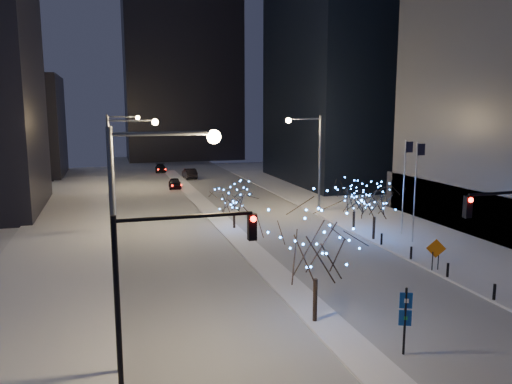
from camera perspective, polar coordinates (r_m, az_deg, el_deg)
name	(u,v)px	position (r m, az deg, el deg)	size (l,w,h in m)	color
ground	(365,363)	(22.86, 12.37, -18.51)	(160.00, 160.00, 0.00)	white
road	(207,208)	(54.56, -5.62, -1.87)	(20.00, 130.00, 0.02)	#9EA2AB
median	(217,217)	(49.75, -4.52, -2.87)	(2.00, 80.00, 0.15)	silver
east_sidewalk	(406,230)	(46.38, 16.73, -4.15)	(10.00, 90.00, 0.15)	silver
west_sidewalk	(57,257)	(39.21, -21.84, -6.90)	(8.00, 90.00, 0.15)	silver
filler_west_far	(2,126)	(89.04, -27.07, 6.68)	(18.00, 16.00, 16.00)	black
horizon_block	(182,61)	(111.22, -8.48, 14.64)	(24.00, 14.00, 42.00)	black
street_lamp_w_near	(141,216)	(20.02, -12.98, -2.71)	(4.40, 0.56, 10.00)	#595E66
street_lamp_w_mid	(122,158)	(44.77, -15.09, 3.79)	(4.40, 0.56, 10.00)	#595E66
street_lamp_w_far	(116,141)	(69.69, -15.69, 5.65)	(4.40, 0.56, 10.00)	#595E66
street_lamp_east	(312,151)	(51.83, 6.39, 4.72)	(3.90, 0.56, 10.00)	#595E66
traffic_signal_west	(161,274)	(18.58, -10.82, -9.15)	(5.26, 0.43, 7.00)	black
flagpoles	(410,182)	(42.37, 17.21, 1.08)	(1.35, 2.60, 8.00)	silver
bollards	(428,261)	(35.65, 19.10, -7.46)	(0.16, 12.16, 0.90)	black
car_near	(175,183)	(68.89, -9.26, 0.99)	(1.65, 4.09, 1.39)	black
car_mid	(190,173)	(78.65, -7.60, 2.12)	(1.65, 4.74, 1.56)	black
car_far	(161,168)	(87.43, -10.86, 2.67)	(1.81, 4.46, 1.29)	black
holiday_tree_median_near	(316,240)	(24.65, 6.91, -5.51)	(6.30, 6.30, 6.52)	black
holiday_tree_median_far	(234,198)	(44.35, -2.52, -0.70)	(4.30, 4.30, 4.25)	black
holiday_tree_plaza_near	(375,198)	(41.48, 13.44, -0.72)	(4.64, 4.64, 5.23)	black
holiday_tree_plaza_far	(354,197)	(44.57, 11.19, -0.61)	(3.43, 3.43, 4.41)	black
wayfinding_sign	(405,314)	(23.13, 16.69, -13.21)	(0.53, 0.27, 3.07)	black
construction_sign	(436,251)	(35.03, 19.87, -6.40)	(1.19, 0.57, 2.11)	black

